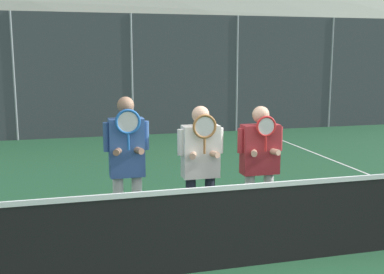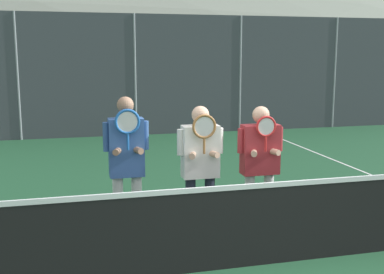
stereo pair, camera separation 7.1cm
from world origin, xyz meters
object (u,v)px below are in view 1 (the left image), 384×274
player_center_left (201,161)px  player_center_right (260,158)px  player_leftmost (127,160)px  car_center (228,94)px  car_left_of_center (87,96)px

player_center_left → player_center_right: size_ratio=1.02×
player_leftmost → player_center_right: (1.73, -0.01, -0.07)m
player_center_left → car_center: same height
player_leftmost → player_center_right: size_ratio=1.09×
car_center → player_center_left: bearing=-110.7°
player_leftmost → car_left_of_center: size_ratio=0.45×
player_leftmost → player_center_right: player_leftmost is taller
player_center_right → car_center: bearing=73.0°
player_center_right → car_center: car_center is taller
car_left_of_center → car_center: 5.13m
car_left_of_center → player_center_left: bearing=-85.6°
player_center_left → player_center_right: (0.81, 0.03, -0.01)m
player_center_right → car_center: (3.44, 11.27, -0.13)m
car_center → player_center_right: bearing=-107.0°
player_leftmost → player_center_right: 1.74m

